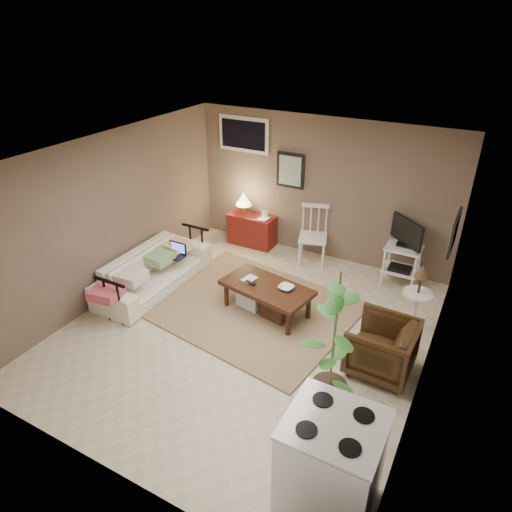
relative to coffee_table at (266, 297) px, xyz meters
The scene contains 20 objects.
floor 0.54m from the coffee_table, 95.09° to the right, with size 5.00×5.00×0.00m, color #C1B293.
art_back 2.41m from the coffee_table, 106.37° to the left, with size 0.50×0.03×0.60m, color black.
art_right 2.59m from the coffee_table, 15.05° to the left, with size 0.03×0.60×0.45m, color black.
window 3.02m from the coffee_table, 126.54° to the left, with size 0.96×0.03×0.60m, color silver.
rug 0.35m from the coffee_table, behind, with size 2.79×2.23×0.03m, color #987358.
coffee_table is the anchor object (origin of this frame).
sofa 1.86m from the coffee_table, behind, with size 2.01×0.59×0.78m, color #EFE9CE.
sofa_pillows 1.86m from the coffee_table, 165.97° to the right, with size 0.39×1.91×0.14m, color beige, non-canonical shape.
sofa_end_rails 1.74m from the coffee_table, behind, with size 0.54×2.01×0.68m, color black, non-canonical shape.
laptop 1.67m from the coffee_table, behind, with size 0.31×0.22×0.21m.
red_console 2.20m from the coffee_table, 124.55° to the left, with size 0.86×0.38×0.99m.
spindle_chair 1.71m from the coffee_table, 89.74° to the left, with size 0.57×0.57×1.00m.
tv_stand 2.26m from the coffee_table, 48.30° to the left, with size 0.54×0.47×1.12m.
side_table 2.03m from the coffee_table, 15.98° to the left, with size 0.38×0.38×1.02m.
armchair 1.78m from the coffee_table, 13.17° to the right, with size 0.73×0.68×0.75m, color #301C0D.
potted_plant 2.03m from the coffee_table, 42.21° to the right, with size 0.44×0.44×1.77m.
stove 2.93m from the coffee_table, 52.13° to the right, with size 0.78×0.72×1.02m.
bowl 0.41m from the coffee_table, ahead, with size 0.21×0.05×0.21m, color #371D0F.
book_table 0.47m from the coffee_table, behind, with size 0.16×0.02×0.22m, color #371D0F.
book_console 2.11m from the coffee_table, 120.39° to the left, with size 0.17×0.02×0.23m, color #371D0F.
Camera 1 is at (2.48, -4.33, 3.83)m, focal length 32.00 mm.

